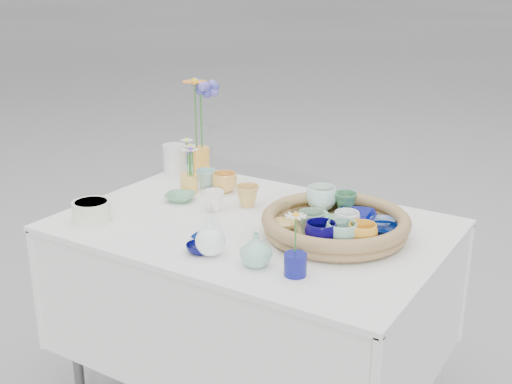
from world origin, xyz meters
The scene contains 32 objects.
wicker_tray centered at (0.28, 0.05, 0.80)m, with size 0.47×0.47×0.08m, color olive, non-canonical shape.
tray_ceramic_0 centered at (0.31, 0.16, 0.80)m, with size 0.13×0.13×0.03m, color #040A5D.
tray_ceramic_1 centered at (0.43, 0.09, 0.80)m, with size 0.10×0.10×0.03m, color #01124D.
tray_ceramic_2 centered at (0.40, -0.02, 0.82)m, with size 0.09×0.09×0.07m, color #FFB133.
tray_ceramic_3 centered at (0.27, 0.04, 0.80)m, with size 0.13×0.13×0.03m, color #5DA46D.
tray_ceramic_4 centered at (0.24, -0.03, 0.82)m, with size 0.09×0.09×0.08m, color gray.
tray_ceramic_5 centered at (0.18, 0.08, 0.80)m, with size 0.10×0.10×0.03m, color #8CCBAC.
tray_ceramic_6 centered at (0.16, 0.19, 0.82)m, with size 0.11×0.11×0.08m, color #CDFCEE.
tray_ceramic_7 centered at (0.31, 0.06, 0.82)m, with size 0.08×0.08×0.07m, color white.
tray_ceramic_8 centered at (0.40, 0.16, 0.80)m, with size 0.08×0.08×0.03m, color #7B97C9.
tray_ceramic_9 centered at (0.30, -0.09, 0.82)m, with size 0.10×0.10×0.08m, color #080248.
tray_ceramic_10 centered at (0.13, -0.03, 0.80)m, with size 0.09×0.09×0.03m, color #D5B564.
tray_ceramic_11 centered at (0.35, -0.05, 0.82)m, with size 0.10×0.10×0.08m, color #95D5C0.
tray_ceramic_12 centered at (0.24, 0.21, 0.82)m, with size 0.08×0.08×0.07m, color #37754A.
loose_ceramic_0 centered at (-0.27, 0.22, 0.80)m, with size 0.10×0.10×0.08m, color #EAA949.
loose_ceramic_1 centered at (-0.11, 0.13, 0.80)m, with size 0.08×0.08×0.08m, color tan.
loose_ceramic_2 centered at (-0.35, 0.05, 0.78)m, with size 0.11×0.11×0.03m, color #609C71.
loose_ceramic_3 centered at (-0.18, 0.03, 0.80)m, with size 0.08×0.08×0.07m, color white.
loose_ceramic_4 centered at (-0.04, -0.21, 0.78)m, with size 0.08×0.08×0.02m, color #001B5D.
loose_ceramic_5 centered at (-0.35, 0.22, 0.80)m, with size 0.08×0.08×0.07m, color #8DBDB8.
loose_ceramic_6 centered at (-0.01, -0.28, 0.78)m, with size 0.09×0.09×0.03m, color #060744.
fluted_bowl centered at (-0.48, -0.27, 0.80)m, with size 0.13×0.13×0.07m, color silver, non-canonical shape.
bud_vase_paleblue centered at (0.03, -0.28, 0.83)m, with size 0.09×0.09×0.14m, color white, non-canonical shape.
bud_vase_seafoam centered at (0.18, -0.27, 0.81)m, with size 0.09×0.09×0.10m, color #8BCAAF.
bud_vase_cobalt centered at (0.31, -0.27, 0.80)m, with size 0.06×0.06×0.06m, color navy.
single_daisy centered at (0.30, -0.25, 0.88)m, with size 0.07×0.07×0.13m, color white, non-canonical shape.
tall_vase_yellow centered at (-0.44, 0.30, 0.83)m, with size 0.07×0.07×0.13m, color #FFAF39.
gerbera centered at (-0.45, 0.29, 1.03)m, with size 0.11×0.11×0.28m, color orange, non-canonical shape.
hydrangea centered at (-0.44, 0.31, 1.01)m, with size 0.09×0.09×0.32m, color #3E449E, non-canonical shape.
white_pitcher centered at (-0.57, 0.29, 0.83)m, with size 0.13×0.09×0.13m, color silver, non-canonical shape.
daisy_cup centered at (-0.38, 0.14, 0.80)m, with size 0.07×0.07×0.07m, color #FEC651.
daisy_posy centered at (-0.36, 0.13, 0.90)m, with size 0.08×0.08×0.14m, color white, non-canonical shape.
Camera 1 is at (1.07, -1.69, 1.57)m, focal length 45.00 mm.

